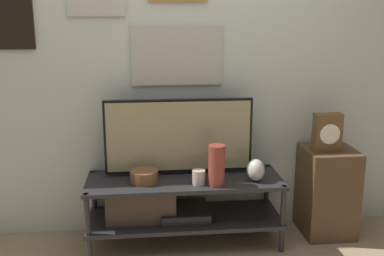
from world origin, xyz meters
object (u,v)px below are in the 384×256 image
object	(u,v)px
vase_urn_stoneware	(256,170)
mantel_clock	(327,132)
candle_jar	(199,177)
vase_slim_bronze	(171,159)
television	(179,136)
vase_tall_ceramic	(217,165)
vase_wide_bowl	(144,176)

from	to	relation	value
vase_urn_stoneware	mantel_clock	bearing A→B (deg)	10.29
vase_urn_stoneware	candle_jar	distance (m)	0.42
vase_slim_bronze	mantel_clock	distance (m)	1.21
mantel_clock	television	bearing A→B (deg)	174.66
vase_urn_stoneware	vase_tall_ceramic	xyz separation A→B (m)	(-0.30, -0.06, 0.07)
television	vase_wide_bowl	size ratio (longest dim) A/B	5.46
vase_tall_ceramic	vase_urn_stoneware	bearing A→B (deg)	11.74
vase_tall_ceramic	television	bearing A→B (deg)	132.44
vase_tall_ceramic	candle_jar	distance (m)	0.16
television	vase_wide_bowl	xyz separation A→B (m)	(-0.27, -0.15, -0.25)
vase_wide_bowl	mantel_clock	distance (m)	1.41
vase_slim_bronze	vase_urn_stoneware	bearing A→B (deg)	-26.07
mantel_clock	vase_tall_ceramic	bearing A→B (deg)	-169.21
vase_urn_stoneware	mantel_clock	xyz separation A→B (m)	(0.57, 0.10, 0.24)
vase_slim_bronze	vase_tall_ceramic	distance (m)	0.47
candle_jar	television	bearing A→B (deg)	117.85
television	vase_urn_stoneware	distance (m)	0.62
mantel_clock	candle_jar	bearing A→B (deg)	-172.54
vase_urn_stoneware	vase_slim_bronze	bearing A→B (deg)	153.93
vase_wide_bowl	candle_jar	bearing A→B (deg)	-11.90
vase_slim_bronze	vase_urn_stoneware	world-z (taller)	vase_slim_bronze
vase_wide_bowl	vase_urn_stoneware	xyz separation A→B (m)	(0.81, -0.06, 0.04)
candle_jar	mantel_clock	bearing A→B (deg)	7.46
television	candle_jar	xyz separation A→B (m)	(0.12, -0.23, -0.25)
television	candle_jar	bearing A→B (deg)	-62.15
vase_wide_bowl	vase_tall_ceramic	xyz separation A→B (m)	(0.51, -0.12, 0.10)
vase_wide_bowl	vase_urn_stoneware	size ratio (longest dim) A/B	1.23
television	vase_urn_stoneware	size ratio (longest dim) A/B	6.72
television	vase_urn_stoneware	xyz separation A→B (m)	(0.55, -0.21, -0.22)
vase_urn_stoneware	mantel_clock	world-z (taller)	mantel_clock
television	vase_wide_bowl	world-z (taller)	television
television	vase_tall_ceramic	bearing A→B (deg)	-47.56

